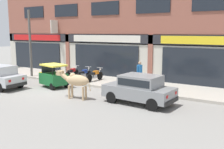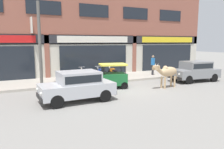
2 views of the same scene
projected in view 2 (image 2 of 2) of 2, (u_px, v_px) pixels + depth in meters
name	position (u px, v px, depth m)	size (l,w,h in m)	color
ground_plane	(130.00, 89.00, 13.24)	(90.00, 90.00, 0.00)	gray
sidewalk	(103.00, 78.00, 16.75)	(19.00, 3.52, 0.16)	#A8A093
shop_building	(93.00, 25.00, 17.93)	(23.00, 1.40, 8.87)	#8E5142
cow	(167.00, 72.00, 13.54)	(2.15, 0.70, 1.61)	tan
car_0	(78.00, 85.00, 10.52)	(3.65, 1.70, 1.46)	black
car_1	(195.00, 70.00, 15.85)	(3.69, 1.83, 1.46)	black
auto_rickshaw	(111.00, 78.00, 13.55)	(2.13, 1.53, 1.52)	black
motorcycle_0	(86.00, 74.00, 15.66)	(0.60, 1.79, 0.88)	black
motorcycle_1	(101.00, 73.00, 16.09)	(0.52, 1.81, 0.88)	black
motorcycle_2	(113.00, 73.00, 16.52)	(0.52, 1.81, 0.88)	black
pedestrian	(153.00, 63.00, 17.85)	(0.32, 0.49, 1.60)	#2D2D33
utility_pole	(40.00, 45.00, 13.00)	(0.18, 0.18, 5.05)	#595651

